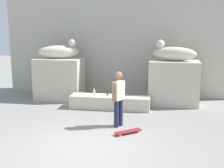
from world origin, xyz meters
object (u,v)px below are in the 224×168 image
Objects in this scene: skater at (119,96)px; bottle_blue at (123,94)px; statue_reclining_right at (174,53)px; statue_reclining_left at (60,51)px; skateboard at (128,131)px; bottle_brown at (108,92)px; bottle_clear at (94,93)px.

bottle_blue is (-0.09, 1.64, -0.33)m from skater.
statue_reclining_left is at bearing 9.54° from statue_reclining_right.
bottle_blue is at bearing 45.16° from statue_reclining_right.
bottle_blue is (-1.73, -1.24, -1.36)m from statue_reclining_right.
statue_reclining_left is at bearing 94.49° from skateboard.
bottle_blue is at bearing -24.75° from bottle_brown.
statue_reclining_right reaches higher than bottle_blue.
statue_reclining_left is 5.06m from skateboard.
statue_reclining_right is at bearing 22.23° from bottle_brown.
statue_reclining_right is 4.13m from skateboard.
statue_reclining_right reaches higher than skater.
skater reaches higher than bottle_brown.
skater reaches higher than skateboard.
skateboard is (-1.28, -3.44, -1.89)m from statue_reclining_right.
statue_reclining_left reaches higher than bottle_brown.
statue_reclining_left is 3.30m from bottle_blue.
bottle_brown is 0.67m from bottle_blue.
skater is at bearing 84.31° from skateboard.
statue_reclining_right is (4.47, -0.00, 0.00)m from statue_reclining_left.
statue_reclining_right is 6.20× the size of bottle_brown.
bottle_blue is at bearing 33.67° from skater.
bottle_blue reaches higher than bottle_brown.
skater reaches higher than bottle_blue.
statue_reclining_right is at bearing 35.59° from bottle_blue.
bottle_brown is at bearing 31.81° from statue_reclining_right.
skater is 6.20× the size of bottle_brown.
bottle_blue is 1.03× the size of bottle_clear.
bottle_brown is 0.92× the size of bottle_clear.
skater is at bearing 69.89° from statue_reclining_right.
statue_reclining_left and statue_reclining_right have the same top height.
bottle_brown reaches higher than skateboard.
skater is 2.22× the size of skateboard.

